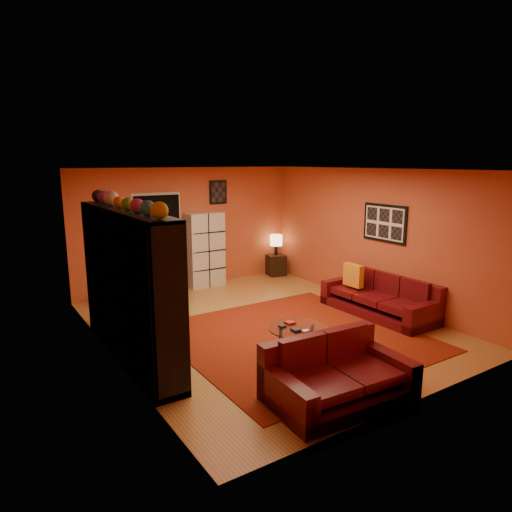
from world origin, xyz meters
TOP-DOWN VIEW (x-y plane):
  - floor at (0.00, 0.00)m, footprint 6.00×6.00m
  - ceiling at (0.00, 0.00)m, footprint 6.00×6.00m
  - wall_back at (0.00, 3.00)m, footprint 6.00×0.00m
  - wall_front at (0.00, -3.00)m, footprint 6.00×0.00m
  - wall_left at (-2.50, 0.00)m, footprint 0.00×6.00m
  - wall_right at (2.50, 0.00)m, footprint 0.00×6.00m
  - rug at (0.10, -0.70)m, footprint 3.60×3.60m
  - doorway at (-0.70, 2.96)m, footprint 0.95×0.10m
  - wall_art_right at (2.48, -0.30)m, footprint 0.03×1.00m
  - wall_art_back at (0.75, 2.98)m, footprint 0.42×0.03m
  - entertainment_unit at (-2.27, 0.00)m, footprint 0.45×3.00m
  - tv at (-2.23, -0.00)m, footprint 0.98×0.13m
  - sofa at (2.14, -0.63)m, footprint 0.89×2.14m
  - loveseat at (-0.64, -2.41)m, footprint 1.70×1.09m
  - throw_pillow at (1.95, -0.08)m, footprint 0.12×0.42m
  - coffee_table at (-0.29, -1.28)m, footprint 0.85×0.85m
  - storage_cabinet at (0.31, 2.80)m, footprint 0.82×0.38m
  - bowl_chair at (-1.67, 2.50)m, footprint 0.62×0.62m
  - side_table at (2.18, 2.75)m, footprint 0.48×0.48m
  - table_lamp at (2.18, 2.75)m, footprint 0.30×0.30m

SIDE VIEW (x-z plane):
  - floor at x=0.00m, z-range 0.00..0.00m
  - rug at x=0.10m, z-range 0.00..0.01m
  - side_table at x=2.18m, z-range 0.00..0.50m
  - bowl_chair at x=-1.67m, z-range 0.02..0.53m
  - loveseat at x=-0.64m, z-range -0.14..0.71m
  - sofa at x=2.14m, z-range -0.14..0.71m
  - coffee_table at x=-0.29m, z-range 0.17..0.59m
  - throw_pillow at x=1.95m, z-range 0.42..0.84m
  - storage_cabinet at x=0.31m, z-range 0.00..1.63m
  - table_lamp at x=2.18m, z-range 0.60..1.09m
  - tv at x=-2.23m, z-range 0.72..1.28m
  - doorway at x=-0.70m, z-range 0.00..2.04m
  - entertainment_unit at x=-2.27m, z-range 0.00..2.10m
  - wall_back at x=0.00m, z-range -1.70..4.30m
  - wall_front at x=0.00m, z-range -1.70..4.30m
  - wall_left at x=-2.50m, z-range -1.70..4.30m
  - wall_right at x=2.50m, z-range -1.70..4.30m
  - wall_art_right at x=2.48m, z-range 1.25..1.95m
  - wall_art_back at x=0.75m, z-range 1.79..2.31m
  - ceiling at x=0.00m, z-range 2.60..2.60m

